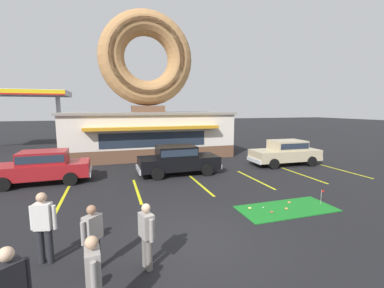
# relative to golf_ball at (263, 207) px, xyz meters

# --- Properties ---
(ground_plane) EXTENTS (160.00, 160.00, 0.00)m
(ground_plane) POSITION_rel_golf_ball_xyz_m (-3.17, -1.45, -0.05)
(ground_plane) COLOR black
(donut_shop_building) EXTENTS (12.30, 6.75, 10.96)m
(donut_shop_building) POSITION_rel_golf_ball_xyz_m (-2.39, 12.50, 3.69)
(donut_shop_building) COLOR brown
(donut_shop_building) RESTS_ON ground
(putting_mat) EXTENTS (3.56, 1.57, 0.03)m
(putting_mat) POSITION_rel_golf_ball_xyz_m (0.80, -0.28, -0.04)
(putting_mat) COLOR #197523
(putting_mat) RESTS_ON ground
(mini_donut_near_left) EXTENTS (0.13, 0.13, 0.04)m
(mini_donut_near_left) POSITION_rel_golf_ball_xyz_m (0.07, -0.43, -0.00)
(mini_donut_near_left) COLOR brown
(mini_donut_near_left) RESTS_ON putting_mat
(mini_donut_near_right) EXTENTS (0.13, 0.13, 0.04)m
(mini_donut_near_right) POSITION_rel_golf_ball_xyz_m (1.26, 0.15, -0.00)
(mini_donut_near_right) COLOR #D17F47
(mini_donut_near_right) RESTS_ON putting_mat
(mini_donut_mid_left) EXTENTS (0.13, 0.13, 0.04)m
(mini_donut_mid_left) POSITION_rel_golf_ball_xyz_m (-0.49, 0.11, -0.00)
(mini_donut_mid_left) COLOR #E5C666
(mini_donut_mid_left) RESTS_ON putting_mat
(mini_donut_mid_centre) EXTENTS (0.13, 0.13, 0.04)m
(mini_donut_mid_centre) POSITION_rel_golf_ball_xyz_m (0.75, -0.33, -0.00)
(mini_donut_mid_centre) COLOR #D17F47
(mini_donut_mid_centre) RESTS_ON putting_mat
(golf_ball) EXTENTS (0.04, 0.04, 0.04)m
(golf_ball) POSITION_rel_golf_ball_xyz_m (0.00, 0.00, 0.00)
(golf_ball) COLOR white
(golf_ball) RESTS_ON putting_mat
(putting_flag_pin) EXTENTS (0.13, 0.01, 0.55)m
(putting_flag_pin) POSITION_rel_golf_ball_xyz_m (2.37, -0.31, 0.39)
(putting_flag_pin) COLOR silver
(putting_flag_pin) RESTS_ON putting_mat
(car_champagne) EXTENTS (4.62, 2.10, 1.60)m
(car_champagne) POSITION_rel_golf_ball_xyz_m (5.58, 6.05, 0.82)
(car_champagne) COLOR #BCAD89
(car_champagne) RESTS_ON ground
(car_red) EXTENTS (4.60, 2.07, 1.60)m
(car_red) POSITION_rel_golf_ball_xyz_m (-8.48, 6.15, 0.82)
(car_red) COLOR maroon
(car_red) RESTS_ON ground
(car_black) EXTENTS (4.58, 2.02, 1.60)m
(car_black) POSITION_rel_golf_ball_xyz_m (-1.71, 5.83, 0.82)
(car_black) COLOR black
(car_black) RESTS_ON ground
(pedestrian_blue_sweater_man) EXTENTS (0.35, 0.57, 1.54)m
(pedestrian_blue_sweater_man) POSITION_rel_golf_ball_xyz_m (-4.54, -2.24, 0.80)
(pedestrian_blue_sweater_man) COLOR slate
(pedestrian_blue_sweater_man) RESTS_ON ground
(pedestrian_leather_jacket_man) EXTENTS (0.44, 0.46, 1.56)m
(pedestrian_leather_jacket_man) POSITION_rel_golf_ball_xyz_m (-5.69, -2.00, 0.81)
(pedestrian_leather_jacket_man) COLOR #232328
(pedestrian_leather_jacket_man) RESTS_ON ground
(pedestrian_clipboard_woman) EXTENTS (0.28, 0.59, 1.63)m
(pedestrian_clipboard_woman) POSITION_rel_golf_ball_xyz_m (-5.58, -3.61, 0.85)
(pedestrian_clipboard_woman) COLOR #7F7056
(pedestrian_clipboard_woman) RESTS_ON ground
(pedestrian_beanie_man) EXTENTS (0.58, 0.33, 1.74)m
(pedestrian_beanie_man) POSITION_rel_golf_ball_xyz_m (-6.80, -1.32, 0.92)
(pedestrian_beanie_man) COLOR #232328
(pedestrian_beanie_man) RESTS_ON ground
(trash_bin) EXTENTS (0.57, 0.57, 0.97)m
(trash_bin) POSITION_rel_golf_ball_xyz_m (-7.73, 9.84, 0.45)
(trash_bin) COLOR #232833
(trash_bin) RESTS_ON ground
(gas_station_canopy) EXTENTS (9.00, 4.46, 5.30)m
(gas_station_canopy) POSITION_rel_golf_ball_xyz_m (-13.43, 19.89, 4.81)
(gas_station_canopy) COLOR silver
(gas_station_canopy) RESTS_ON ground
(parking_stripe_far_left) EXTENTS (0.12, 3.60, 0.01)m
(parking_stripe_far_left) POSITION_rel_golf_ball_xyz_m (-7.20, 3.55, -0.05)
(parking_stripe_far_left) COLOR yellow
(parking_stripe_far_left) RESTS_ON ground
(parking_stripe_left) EXTENTS (0.12, 3.60, 0.01)m
(parking_stripe_left) POSITION_rel_golf_ball_xyz_m (-4.20, 3.55, -0.05)
(parking_stripe_left) COLOR yellow
(parking_stripe_left) RESTS_ON ground
(parking_stripe_mid_left) EXTENTS (0.12, 3.60, 0.01)m
(parking_stripe_mid_left) POSITION_rel_golf_ball_xyz_m (-1.20, 3.55, -0.05)
(parking_stripe_mid_left) COLOR yellow
(parking_stripe_mid_left) RESTS_ON ground
(parking_stripe_centre) EXTENTS (0.12, 3.60, 0.01)m
(parking_stripe_centre) POSITION_rel_golf_ball_xyz_m (1.80, 3.55, -0.05)
(parking_stripe_centre) COLOR yellow
(parking_stripe_centre) RESTS_ON ground
(parking_stripe_mid_right) EXTENTS (0.12, 3.60, 0.01)m
(parking_stripe_mid_right) POSITION_rel_golf_ball_xyz_m (4.80, 3.55, -0.05)
(parking_stripe_mid_right) COLOR yellow
(parking_stripe_mid_right) RESTS_ON ground
(parking_stripe_right) EXTENTS (0.12, 3.60, 0.01)m
(parking_stripe_right) POSITION_rel_golf_ball_xyz_m (7.80, 3.55, -0.05)
(parking_stripe_right) COLOR yellow
(parking_stripe_right) RESTS_ON ground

